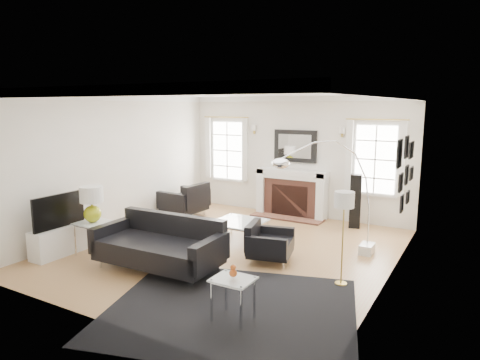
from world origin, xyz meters
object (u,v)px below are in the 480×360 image
Objects in this scene: fireplace at (291,194)px; gourd_lamp at (92,202)px; coffee_table at (239,223)px; arc_floor_lamp at (326,193)px; sofa at (161,246)px; armchair_left at (186,201)px; armchair_right at (267,244)px.

gourd_lamp is at bearing -115.19° from fireplace.
arc_floor_lamp is at bearing 0.60° from coffee_table.
gourd_lamp is (-1.46, -0.08, 0.57)m from sofa.
arc_floor_lamp is (3.72, -1.01, 0.76)m from armchair_left.
sofa is 3.33× the size of gourd_lamp.
gourd_lamp is (-1.85, -1.88, 0.57)m from coffee_table.
arc_floor_lamp reaches higher than sofa.
fireplace is at bearing 105.76° from armchair_right.
armchair_left is 3.40m from armchair_right.
gourd_lamp reaches higher than sofa.
fireplace is 4.61m from gourd_lamp.
armchair_left is 2.27m from coffee_table.
arc_floor_lamp is (3.55, 1.90, 0.18)m from gourd_lamp.
armchair_left is 3.93m from arc_floor_lamp.
armchair_right is at bearing 23.92° from gourd_lamp.
armchair_right is (2.96, -1.67, -0.07)m from armchair_left.
armchair_right is at bearing -139.06° from arc_floor_lamp.
arc_floor_lamp is (1.59, -2.26, 0.59)m from fireplace.
arc_floor_lamp is at bearing -15.11° from armchair_left.
coffee_table is at bearing -92.73° from fireplace.
gourd_lamp is at bearing -156.08° from armchair_right.
sofa reaches higher than armchair_right.
fireplace is 0.80× the size of sofa.
fireplace is 1.87× the size of coffee_table.
arc_floor_lamp reaches higher than fireplace.
armchair_left is (-1.64, 2.83, -0.00)m from sofa.
armchair_right is 1.14m from coffee_table.
sofa is at bearing -138.81° from armchair_right.
sofa reaches higher than armchair_left.
armchair_right is 3.11m from gourd_lamp.
gourd_lamp is at bearing -176.98° from sofa.
sofa is 1.84m from coffee_table.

